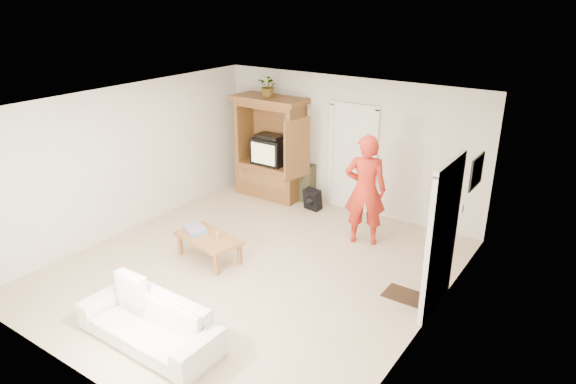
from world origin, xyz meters
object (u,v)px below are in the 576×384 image
Objects in this scene: sofa at (149,323)px; coffee_table at (209,239)px; armoire at (271,154)px; man at (365,190)px.

sofa is 1.60× the size of coffee_table.
armoire is 1.09× the size of man.
armoire is at bearing -41.52° from man.
armoire reaches higher than sofa.
armoire is 5.13m from sofa.
armoire is at bearing 109.77° from sofa.
armoire is 1.10× the size of sofa.
coffee_table is at bearing 25.07° from man.
man is 4.11m from sofa.
coffee_table is at bearing 113.66° from sofa.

